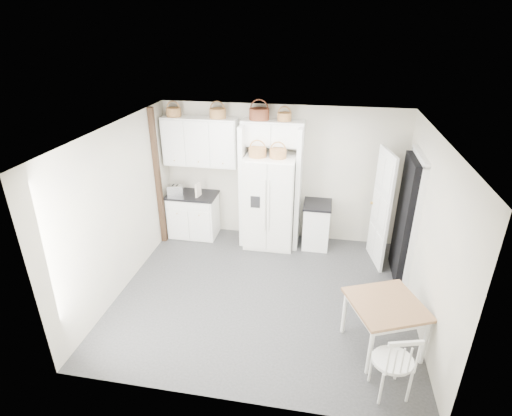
# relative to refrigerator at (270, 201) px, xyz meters

# --- Properties ---
(floor) EXTENTS (4.50, 4.50, 0.00)m
(floor) POSITION_rel_refrigerator_xyz_m (0.15, -1.63, -0.88)
(floor) COLOR #2D2D2F
(floor) RESTS_ON ground
(ceiling) EXTENTS (4.50, 4.50, 0.00)m
(ceiling) POSITION_rel_refrigerator_xyz_m (0.15, -1.63, 1.72)
(ceiling) COLOR white
(ceiling) RESTS_ON wall_back
(wall_back) EXTENTS (4.50, 0.00, 4.50)m
(wall_back) POSITION_rel_refrigerator_xyz_m (0.15, 0.37, 0.42)
(wall_back) COLOR #B7B1A7
(wall_back) RESTS_ON floor
(wall_left) EXTENTS (0.00, 4.00, 4.00)m
(wall_left) POSITION_rel_refrigerator_xyz_m (-2.10, -1.63, 0.42)
(wall_left) COLOR #B7B1A7
(wall_left) RESTS_ON floor
(wall_right) EXTENTS (0.00, 4.00, 4.00)m
(wall_right) POSITION_rel_refrigerator_xyz_m (2.40, -1.63, 0.42)
(wall_right) COLOR #B7B1A7
(wall_right) RESTS_ON floor
(refrigerator) EXTENTS (0.91, 0.73, 1.76)m
(refrigerator) POSITION_rel_refrigerator_xyz_m (0.00, 0.00, 0.00)
(refrigerator) COLOR white
(refrigerator) RESTS_ON floor
(base_cab_left) EXTENTS (0.91, 0.58, 0.85)m
(base_cab_left) POSITION_rel_refrigerator_xyz_m (-1.54, 0.07, -0.46)
(base_cab_left) COLOR white
(base_cab_left) RESTS_ON floor
(base_cab_right) EXTENTS (0.48, 0.57, 0.84)m
(base_cab_right) POSITION_rel_refrigerator_xyz_m (0.88, 0.07, -0.46)
(base_cab_right) COLOR white
(base_cab_right) RESTS_ON floor
(dining_table) EXTENTS (1.12, 1.12, 0.72)m
(dining_table) POSITION_rel_refrigerator_xyz_m (1.85, -2.46, -0.52)
(dining_table) COLOR brown
(dining_table) RESTS_ON floor
(windsor_chair) EXTENTS (0.56, 0.53, 0.95)m
(windsor_chair) POSITION_rel_refrigerator_xyz_m (1.87, -3.18, -0.41)
(windsor_chair) COLOR white
(windsor_chair) RESTS_ON floor
(counter_left) EXTENTS (0.95, 0.61, 0.04)m
(counter_left) POSITION_rel_refrigerator_xyz_m (-1.54, 0.07, -0.02)
(counter_left) COLOR black
(counter_left) RESTS_ON base_cab_left
(counter_right) EXTENTS (0.51, 0.61, 0.04)m
(counter_right) POSITION_rel_refrigerator_xyz_m (0.88, 0.07, -0.03)
(counter_right) COLOR black
(counter_right) RESTS_ON base_cab_right
(toaster) EXTENTS (0.33, 0.24, 0.20)m
(toaster) POSITION_rel_refrigerator_xyz_m (-1.83, -0.04, 0.10)
(toaster) COLOR silver
(toaster) RESTS_ON counter_left
(cookbook_red) EXTENTS (0.04, 0.15, 0.22)m
(cookbook_red) POSITION_rel_refrigerator_xyz_m (-1.40, -0.01, 0.11)
(cookbook_red) COLOR #A11712
(cookbook_red) RESTS_ON counter_left
(cookbook_cream) EXTENTS (0.07, 0.18, 0.26)m
(cookbook_cream) POSITION_rel_refrigerator_xyz_m (-1.39, -0.01, 0.13)
(cookbook_cream) COLOR beige
(cookbook_cream) RESTS_ON counter_left
(basket_upper_a) EXTENTS (0.27, 0.27, 0.15)m
(basket_upper_a) POSITION_rel_refrigerator_xyz_m (-1.82, 0.20, 1.54)
(basket_upper_a) COLOR brown
(basket_upper_a) RESTS_ON upper_cabinet
(basket_upper_c) EXTENTS (0.29, 0.29, 0.17)m
(basket_upper_c) POSITION_rel_refrigerator_xyz_m (-1.00, 0.20, 1.55)
(basket_upper_c) COLOR brown
(basket_upper_c) RESTS_ON upper_cabinet
(basket_bridge_a) EXTENTS (0.35, 0.35, 0.20)m
(basket_bridge_a) POSITION_rel_refrigerator_xyz_m (-0.25, 0.20, 1.57)
(basket_bridge_a) COLOR #532C16
(basket_bridge_a) RESTS_ON bridge_cabinet
(basket_bridge_b) EXTENTS (0.25, 0.25, 0.14)m
(basket_bridge_b) POSITION_rel_refrigerator_xyz_m (0.20, 0.20, 1.54)
(basket_bridge_b) COLOR brown
(basket_bridge_b) RESTS_ON bridge_cabinet
(basket_fridge_a) EXTENTS (0.31, 0.31, 0.16)m
(basket_fridge_a) POSITION_rel_refrigerator_xyz_m (-0.22, -0.10, 0.96)
(basket_fridge_a) COLOR brown
(basket_fridge_a) RESTS_ON refrigerator
(basket_fridge_b) EXTENTS (0.29, 0.29, 0.16)m
(basket_fridge_b) POSITION_rel_refrigerator_xyz_m (0.14, -0.10, 0.96)
(basket_fridge_b) COLOR brown
(basket_fridge_b) RESTS_ON refrigerator
(upper_cabinet) EXTENTS (1.40, 0.34, 0.90)m
(upper_cabinet) POSITION_rel_refrigerator_xyz_m (-1.35, 0.20, 1.02)
(upper_cabinet) COLOR white
(upper_cabinet) RESTS_ON wall_back
(bridge_cabinet) EXTENTS (1.12, 0.34, 0.45)m
(bridge_cabinet) POSITION_rel_refrigerator_xyz_m (-0.00, 0.20, 1.24)
(bridge_cabinet) COLOR white
(bridge_cabinet) RESTS_ON wall_back
(fridge_panel_left) EXTENTS (0.08, 0.60, 2.30)m
(fridge_panel_left) POSITION_rel_refrigerator_xyz_m (-0.51, 0.07, 0.27)
(fridge_panel_left) COLOR white
(fridge_panel_left) RESTS_ON floor
(fridge_panel_right) EXTENTS (0.08, 0.60, 2.30)m
(fridge_panel_right) POSITION_rel_refrigerator_xyz_m (0.51, 0.07, 0.27)
(fridge_panel_right) COLOR white
(fridge_panel_right) RESTS_ON floor
(trim_post) EXTENTS (0.09, 0.09, 2.60)m
(trim_post) POSITION_rel_refrigerator_xyz_m (-2.05, -0.28, 0.42)
(trim_post) COLOR #382014
(trim_post) RESTS_ON floor
(doorway_void) EXTENTS (0.18, 0.85, 2.05)m
(doorway_void) POSITION_rel_refrigerator_xyz_m (2.31, -0.63, 0.14)
(doorway_void) COLOR black
(doorway_void) RESTS_ON floor
(door_slab) EXTENTS (0.21, 0.79, 2.05)m
(door_slab) POSITION_rel_refrigerator_xyz_m (1.95, -0.30, 0.14)
(door_slab) COLOR white
(door_slab) RESTS_ON floor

